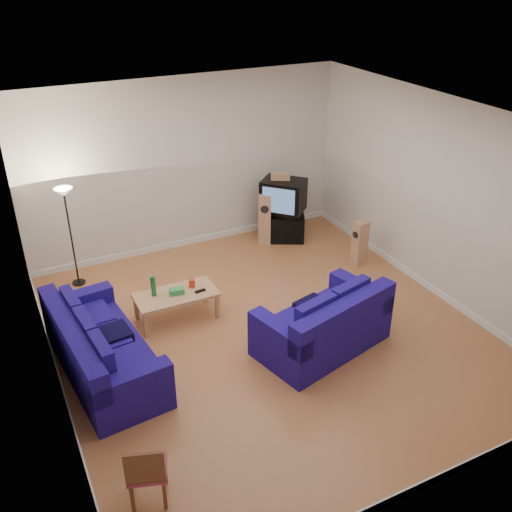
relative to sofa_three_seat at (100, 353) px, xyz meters
name	(u,v)px	position (x,y,z in m)	size (l,w,h in m)	color
room	(269,240)	(2.44, -0.16, 1.21)	(6.01, 6.51, 3.21)	brown
sofa_three_seat	(100,353)	(0.00, 0.00, 0.00)	(1.23, 2.41, 0.89)	#110557
sofa_loveseat	(325,327)	(2.98, -0.86, 0.02)	(2.06, 1.46, 0.93)	#110557
coffee_table	(176,297)	(1.35, 0.78, 0.06)	(1.24, 0.63, 0.45)	tan
bottle	(153,286)	(1.04, 0.88, 0.28)	(0.08, 0.08, 0.33)	#197233
tissue_box	(177,291)	(1.36, 0.77, 0.16)	(0.22, 0.12, 0.09)	green
red_canister	(192,283)	(1.64, 0.85, 0.18)	(0.10, 0.10, 0.13)	red
remote	(200,291)	(1.70, 0.67, 0.13)	(0.17, 0.05, 0.02)	black
tv_stand	(282,227)	(4.11, 2.47, -0.07)	(0.86, 0.48, 0.52)	black
av_receiver	(285,213)	(4.16, 2.43, 0.25)	(0.47, 0.39, 0.11)	black
television	(283,195)	(4.12, 2.45, 0.60)	(0.96, 0.97, 0.61)	black
centre_speaker	(280,176)	(4.09, 2.52, 0.97)	(0.36, 0.14, 0.13)	tan
speaker_left	(265,218)	(3.77, 2.53, 0.18)	(0.35, 0.38, 1.02)	tan
speaker_right	(360,243)	(4.89, 0.98, 0.09)	(0.28, 0.24, 0.84)	tan
floor_lamp	(66,206)	(0.18, 2.54, 1.11)	(0.30, 0.30, 1.74)	black
dining_chair	(147,471)	(-0.03, -2.27, 0.13)	(0.50, 0.50, 0.82)	brown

